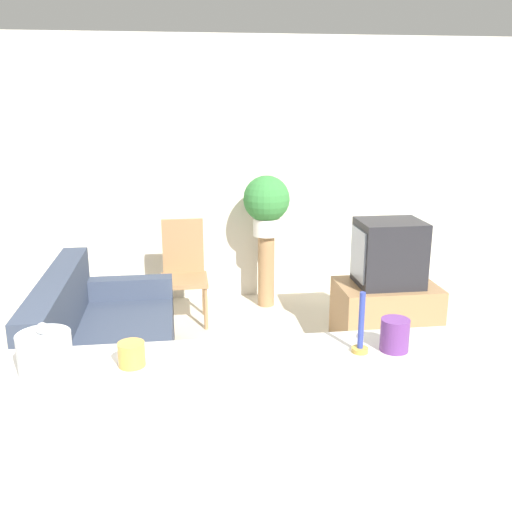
# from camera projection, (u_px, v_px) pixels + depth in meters

# --- Properties ---
(wall_back) EXTENTS (9.00, 0.06, 2.70)m
(wall_back) POSITION_uv_depth(u_px,v_px,m) (170.00, 173.00, 5.84)
(wall_back) COLOR beige
(wall_back) RESTS_ON ground_plane
(couch) EXTENTS (0.91, 1.72, 0.86)m
(couch) POSITION_uv_depth(u_px,v_px,m) (104.00, 350.00, 4.23)
(couch) COLOR #384256
(couch) RESTS_ON ground_plane
(tv_stand) EXTENTS (0.85, 0.59, 0.55)m
(tv_stand) POSITION_uv_depth(u_px,v_px,m) (385.00, 314.00, 4.98)
(tv_stand) COLOR #9E754C
(tv_stand) RESTS_ON ground_plane
(television) EXTENTS (0.55, 0.45, 0.56)m
(television) POSITION_uv_depth(u_px,v_px,m) (389.00, 253.00, 4.83)
(television) COLOR #232328
(television) RESTS_ON tv_stand
(wooden_chair) EXTENTS (0.44, 0.44, 0.98)m
(wooden_chair) POSITION_uv_depth(u_px,v_px,m) (184.00, 268.00, 5.44)
(wooden_chair) COLOR #9E754C
(wooden_chair) RESTS_ON ground_plane
(plant_stand) EXTENTS (0.17, 0.17, 0.75)m
(plant_stand) POSITION_uv_depth(u_px,v_px,m) (266.00, 271.00, 5.87)
(plant_stand) COLOR #9E754C
(plant_stand) RESTS_ON ground_plane
(potted_plant) EXTENTS (0.47, 0.47, 0.61)m
(potted_plant) POSITION_uv_depth(u_px,v_px,m) (266.00, 202.00, 5.68)
(potted_plant) COLOR white
(potted_plant) RESTS_ON plant_stand
(foreground_counter) EXTENTS (2.64, 0.44, 1.08)m
(foreground_counter) POSITION_uv_depth(u_px,v_px,m) (167.00, 479.00, 2.43)
(foreground_counter) COLOR beige
(foreground_counter) RESTS_ON ground_plane
(decorative_bowl) EXTENTS (0.21, 0.21, 0.20)m
(decorative_bowl) POSITION_uv_depth(u_px,v_px,m) (45.00, 352.00, 2.20)
(decorative_bowl) COLOR silver
(decorative_bowl) RESTS_ON foreground_counter
(candle_jar) EXTENTS (0.11, 0.11, 0.10)m
(candle_jar) POSITION_uv_depth(u_px,v_px,m) (132.00, 354.00, 2.25)
(candle_jar) COLOR gold
(candle_jar) RESTS_ON foreground_counter
(candlestick) EXTENTS (0.07, 0.07, 0.27)m
(candlestick) POSITION_uv_depth(u_px,v_px,m) (361.00, 333.00, 2.36)
(candlestick) COLOR #B7933D
(candlestick) RESTS_ON foreground_counter
(coffee_tin) EXTENTS (0.12, 0.12, 0.14)m
(coffee_tin) POSITION_uv_depth(u_px,v_px,m) (395.00, 335.00, 2.39)
(coffee_tin) COLOR #66337F
(coffee_tin) RESTS_ON foreground_counter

